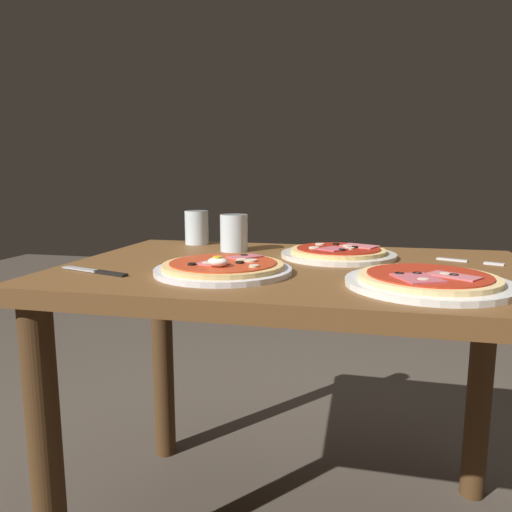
{
  "coord_description": "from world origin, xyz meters",
  "views": [
    {
      "loc": [
        0.15,
        -1.12,
        0.95
      ],
      "look_at": [
        -0.09,
        -0.06,
        0.77
      ],
      "focal_mm": 33.27,
      "sensor_mm": 36.0,
      "label": 1
    }
  ],
  "objects": [
    {
      "name": "water_glass_near",
      "position": [
        -0.21,
        0.19,
        0.79
      ],
      "size": [
        0.08,
        0.08,
        0.11
      ],
      "color": "silver",
      "rests_on": "dining_table"
    },
    {
      "name": "fork",
      "position": [
        0.4,
        0.14,
        0.75
      ],
      "size": [
        0.15,
        0.08,
        0.0
      ],
      "color": "silver",
      "rests_on": "dining_table"
    },
    {
      "name": "pizza_across_right",
      "position": [
        0.09,
        0.14,
        0.76
      ],
      "size": [
        0.3,
        0.3,
        0.03
      ],
      "color": "silver",
      "rests_on": "dining_table"
    },
    {
      "name": "dining_table",
      "position": [
        0.0,
        0.0,
        0.61
      ],
      "size": [
        1.12,
        0.73,
        0.74
      ],
      "color": "brown",
      "rests_on": "ground"
    },
    {
      "name": "pizza_across_left",
      "position": [
        0.28,
        -0.17,
        0.76
      ],
      "size": [
        0.32,
        0.32,
        0.03
      ],
      "color": "white",
      "rests_on": "dining_table"
    },
    {
      "name": "pizza_foreground",
      "position": [
        -0.15,
        -0.13,
        0.76
      ],
      "size": [
        0.31,
        0.31,
        0.05
      ],
      "color": "white",
      "rests_on": "dining_table"
    },
    {
      "name": "water_glass_far",
      "position": [
        -0.37,
        0.3,
        0.79
      ],
      "size": [
        0.08,
        0.08,
        0.11
      ],
      "color": "silver",
      "rests_on": "dining_table"
    },
    {
      "name": "knife",
      "position": [
        -0.42,
        -0.19,
        0.75
      ],
      "size": [
        0.19,
        0.08,
        0.01
      ],
      "color": "silver",
      "rests_on": "dining_table"
    }
  ]
}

